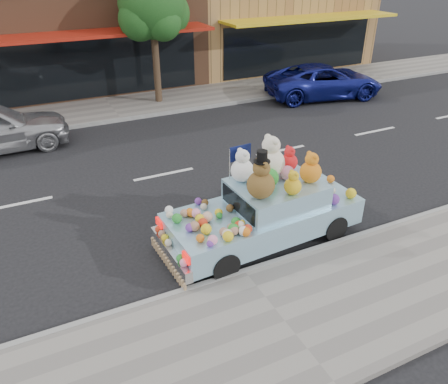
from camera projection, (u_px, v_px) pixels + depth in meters
ground at (164, 174)px, 12.72m from camera, size 120.00×120.00×0.00m
near_sidewalk at (285, 323)px, 7.57m from camera, size 60.00×3.00×0.12m
far_sidewalk at (112, 109)px, 17.81m from camera, size 60.00×3.00×0.12m
near_kerb at (244, 273)px, 8.75m from camera, size 60.00×0.12×0.13m
far_kerb at (121, 120)px, 16.63m from camera, size 60.00×0.12×0.13m
storefront_mid at (76, 1)px, 20.39m from camera, size 10.00×9.80×7.30m
street_tree at (153, 10)px, 16.85m from camera, size 3.00×2.70×5.22m
car_blue at (324, 81)px, 19.08m from camera, size 5.48×3.32×1.42m
art_car at (265, 207)px, 9.51m from camera, size 4.57×1.99×2.37m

